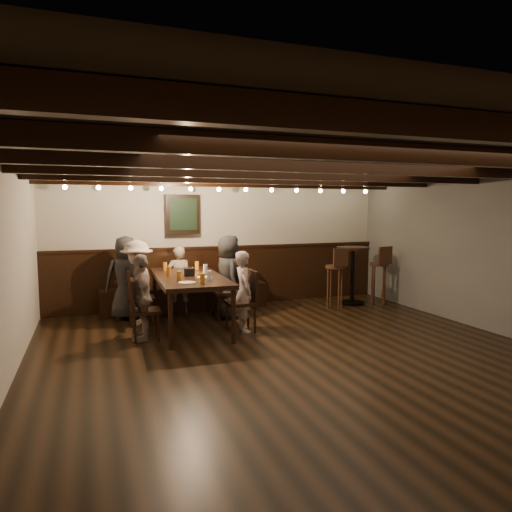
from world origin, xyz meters
name	(u,v)px	position (x,y,z in m)	size (l,w,h in m)	color
room	(228,256)	(-0.29, 2.21, 1.07)	(7.00, 7.00, 7.00)	black
dining_table	(189,280)	(-0.99, 1.98, 0.75)	(1.06, 2.22, 0.82)	black
chair_left_near	(140,308)	(-1.69, 2.45, 0.27)	(0.42, 0.42, 0.90)	black
chair_left_far	(145,321)	(-1.72, 1.56, 0.27)	(0.41, 0.41, 0.87)	black
chair_right_near	(227,301)	(-0.26, 2.41, 0.28)	(0.44, 0.44, 0.93)	black
chair_right_far	(242,313)	(-0.28, 1.51, 0.28)	(0.44, 0.44, 0.93)	black
person_bench_left	(126,278)	(-1.86, 2.91, 0.70)	(0.69, 0.45, 1.41)	#2A292C
person_bench_centre	(179,280)	(-0.96, 3.03, 0.60)	(0.44, 0.29, 1.20)	gray
person_bench_right	(230,278)	(-0.06, 2.85, 0.61)	(0.59, 0.46, 1.22)	maroon
person_left_near	(137,283)	(-1.72, 2.46, 0.68)	(0.88, 0.51, 1.36)	#B2A697
person_left_far	(142,297)	(-1.75, 1.56, 0.61)	(0.72, 0.30, 1.23)	gray
person_right_near	(229,277)	(-0.22, 2.41, 0.70)	(0.69, 0.45, 1.41)	#232325
person_right_far	(244,291)	(-0.25, 1.51, 0.61)	(0.45, 0.29, 1.22)	#AA9790
pint_a	(165,266)	(-1.25, 2.69, 0.89)	(0.07, 0.07, 0.14)	#BF7219
pint_b	(197,265)	(-0.72, 2.62, 0.89)	(0.07, 0.07, 0.14)	#BF7219
pint_c	(168,271)	(-1.29, 2.09, 0.89)	(0.07, 0.07, 0.14)	#BF7219
pint_d	(205,269)	(-0.68, 2.17, 0.89)	(0.07, 0.07, 0.14)	silver
pint_e	(179,276)	(-1.22, 1.54, 0.89)	(0.07, 0.07, 0.14)	#BF7219
pint_f	(209,276)	(-0.81, 1.43, 0.89)	(0.07, 0.07, 0.14)	silver
pint_g	(203,279)	(-0.97, 1.18, 0.89)	(0.07, 0.07, 0.14)	#BF7219
plate_near	(187,283)	(-1.16, 1.29, 0.83)	(0.24, 0.24, 0.01)	white
plate_far	(204,277)	(-0.82, 1.68, 0.83)	(0.24, 0.24, 0.01)	white
condiment_caddy	(189,272)	(-0.99, 1.93, 0.88)	(0.15, 0.10, 0.12)	black
candle	(193,271)	(-0.86, 2.28, 0.85)	(0.05, 0.05, 0.05)	beige
high_top_table	(353,267)	(2.35, 2.65, 0.73)	(0.63, 0.63, 1.12)	black
bar_stool_left	(335,286)	(1.85, 2.44, 0.42)	(0.36, 0.38, 1.13)	#342010
bar_stool_right	(379,282)	(2.85, 2.49, 0.42)	(0.36, 0.38, 1.13)	#342010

